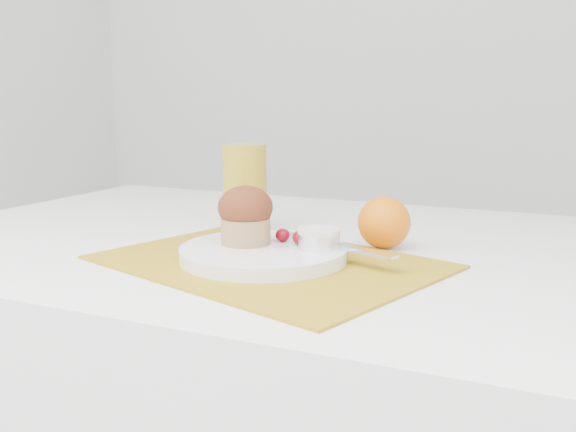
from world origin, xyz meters
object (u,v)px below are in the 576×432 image
at_px(plate, 263,253).
at_px(muffin, 246,215).
at_px(orange, 384,223).
at_px(juice_glass, 245,188).

distance_m(plate, muffin, 0.06).
xyz_separation_m(plate, orange, (0.12, 0.15, 0.03)).
relative_size(plate, juice_glass, 1.56).
xyz_separation_m(orange, juice_glass, (-0.24, 0.02, 0.03)).
bearing_deg(plate, muffin, 167.20).
bearing_deg(juice_glass, plate, -55.02).
height_order(juice_glass, muffin, juice_glass).
relative_size(plate, orange, 2.92).
bearing_deg(plate, juice_glass, 124.98).
relative_size(plate, muffin, 2.72).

